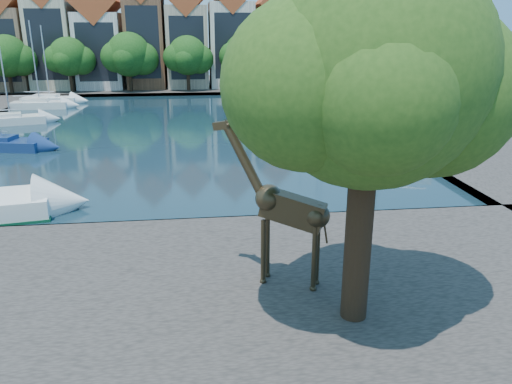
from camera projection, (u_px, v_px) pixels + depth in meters
ground at (138, 230)px, 23.25m from camera, size 160.00×160.00×0.00m
water_basin at (165, 130)px, 45.86m from camera, size 38.00×50.00×0.08m
near_quay at (116, 304)px, 16.57m from camera, size 50.00×14.00×0.50m
far_quay at (176, 88)px, 75.97m from camera, size 60.00×16.00×0.50m
right_quay at (424, 122)px, 48.64m from camera, size 14.00×52.00×0.50m
plane_tree at (374, 79)px, 13.22m from camera, size 8.32×6.40×10.62m
townhouse_west_end at (11, 40)px, 71.11m from camera, size 5.44×9.18×14.93m
townhouse_west_mid at (54, 33)px, 71.52m from camera, size 5.94×9.18×16.79m
townhouse_west_inner at (101, 40)px, 72.54m from camera, size 6.43×9.18×15.15m
townhouse_center at (146, 32)px, 72.96m from camera, size 5.44×9.18×16.93m
townhouse_east_inner at (187, 37)px, 73.84m from camera, size 5.94×9.18×15.79m
townhouse_east_mid at (231, 34)px, 74.46m from camera, size 6.43×9.18×16.65m
townhouse_east_end at (274, 41)px, 75.51m from camera, size 5.44×9.18×14.43m
far_tree_far_west at (8, 58)px, 66.74m from camera, size 7.28×5.60×7.68m
far_tree_west at (69, 58)px, 67.68m from camera, size 6.76×5.20×7.36m
far_tree_mid_west at (130, 56)px, 68.53m from camera, size 7.80×6.00×8.00m
far_tree_mid_east at (188, 57)px, 69.48m from camera, size 7.02×5.40×7.52m
far_tree_east at (245, 56)px, 70.36m from camera, size 7.54×5.80×7.84m
far_tree_far_east at (301, 56)px, 71.32m from camera, size 6.76×5.20×7.36m
giraffe_statue at (284, 208)px, 16.65m from camera, size 3.72×1.99×5.60m
sailboat_left_b at (1, 142)px, 38.17m from camera, size 6.81×3.61×10.29m
sailboat_left_c at (10, 118)px, 48.12m from camera, size 6.67×3.83×10.31m
sailboat_left_d at (40, 103)px, 57.62m from camera, size 6.20×2.25×9.69m
sailboat_left_e at (50, 99)px, 61.63m from camera, size 6.68×2.76×9.19m
sailboat_right_a at (380, 159)px, 33.33m from camera, size 7.00×4.51×10.63m
sailboat_right_b at (319, 136)px, 40.35m from camera, size 7.94×4.84×11.31m
sailboat_right_c at (324, 119)px, 47.61m from camera, size 7.66×3.86×9.70m
sailboat_right_d at (302, 106)px, 55.80m from camera, size 6.00×3.65×9.27m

